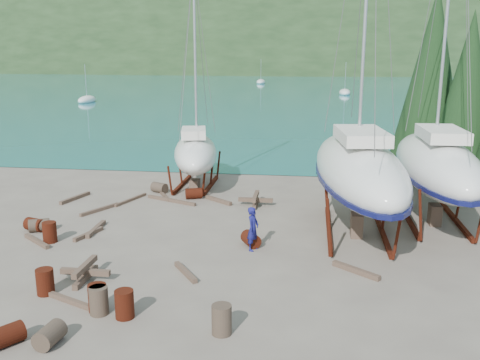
# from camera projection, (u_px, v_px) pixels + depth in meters

# --- Properties ---
(ground) EXTENTS (600.00, 600.00, 0.00)m
(ground) POSITION_uv_depth(u_px,v_px,m) (196.00, 264.00, 20.27)
(ground) COLOR #5D5349
(ground) RESTS_ON ground
(bay_water) EXTENTS (700.00, 700.00, 0.00)m
(bay_water) POSITION_uv_depth(u_px,v_px,m) (306.00, 63.00, 323.55)
(bay_water) COLOR #19747D
(bay_water) RESTS_ON ground
(far_hill) EXTENTS (800.00, 360.00, 110.00)m
(far_hill) POSITION_uv_depth(u_px,v_px,m) (306.00, 63.00, 328.37)
(far_hill) COLOR black
(far_hill) RESTS_ON ground
(far_house_left) EXTENTS (6.60, 5.60, 5.60)m
(far_house_left) POSITION_uv_depth(u_px,v_px,m) (149.00, 63.00, 210.22)
(far_house_left) COLOR beige
(far_house_left) RESTS_ON ground
(far_house_center) EXTENTS (6.60, 5.60, 5.60)m
(far_house_center) POSITION_uv_depth(u_px,v_px,m) (249.00, 63.00, 205.08)
(far_house_center) COLOR beige
(far_house_center) RESTS_ON ground
(far_house_right) EXTENTS (6.60, 5.60, 5.60)m
(far_house_right) POSITION_uv_depth(u_px,v_px,m) (383.00, 63.00, 198.65)
(far_house_right) COLOR beige
(far_house_right) RESTS_ON ground
(cypress_near_right) EXTENTS (3.60, 3.60, 10.00)m
(cypress_near_right) POSITION_uv_depth(u_px,v_px,m) (468.00, 90.00, 28.84)
(cypress_near_right) COLOR black
(cypress_near_right) RESTS_ON ground
(cypress_back_left) EXTENTS (4.14, 4.14, 11.50)m
(cypress_back_left) POSITION_uv_depth(u_px,v_px,m) (432.00, 72.00, 30.75)
(cypress_back_left) COLOR black
(cypress_back_left) RESTS_ON ground
(moored_boat_left) EXTENTS (2.00, 5.00, 6.05)m
(moored_boat_left) POSITION_uv_depth(u_px,v_px,m) (87.00, 100.00, 81.80)
(moored_boat_left) COLOR silver
(moored_boat_left) RESTS_ON ground
(moored_boat_mid) EXTENTS (2.00, 5.00, 6.05)m
(moored_boat_mid) POSITION_uv_depth(u_px,v_px,m) (345.00, 93.00, 95.92)
(moored_boat_mid) COLOR silver
(moored_boat_mid) RESTS_ON ground
(moored_boat_far) EXTENTS (2.00, 5.00, 6.05)m
(moored_boat_far) POSITION_uv_depth(u_px,v_px,m) (261.00, 82.00, 127.11)
(moored_boat_far) COLOR silver
(moored_boat_far) RESTS_ON ground
(large_sailboat_near) EXTENTS (4.63, 11.70, 17.95)m
(large_sailboat_near) POSITION_uv_depth(u_px,v_px,m) (358.00, 169.00, 23.11)
(large_sailboat_near) COLOR silver
(large_sailboat_near) RESTS_ON ground
(large_sailboat_far) EXTENTS (3.39, 10.82, 17.00)m
(large_sailboat_far) POSITION_uv_depth(u_px,v_px,m) (437.00, 164.00, 24.65)
(large_sailboat_far) COLOR silver
(large_sailboat_far) RESTS_ON ground
(small_sailboat_shore) EXTENTS (4.01, 8.18, 12.54)m
(small_sailboat_shore) POSITION_uv_depth(u_px,v_px,m) (195.00, 152.00, 31.22)
(small_sailboat_shore) COLOR silver
(small_sailboat_shore) RESTS_ON ground
(worker) EXTENTS (0.60, 0.75, 1.80)m
(worker) POSITION_uv_depth(u_px,v_px,m) (253.00, 229.00, 21.48)
(worker) COLOR #141459
(worker) RESTS_ON ground
(drum_1) EXTENTS (0.67, 0.94, 0.58)m
(drum_1) POSITION_uv_depth(u_px,v_px,m) (50.00, 335.00, 14.65)
(drum_1) COLOR #2D2823
(drum_1) RESTS_ON ground
(drum_2) EXTENTS (1.02, 0.83, 0.58)m
(drum_2) POSITION_uv_depth(u_px,v_px,m) (35.00, 225.00, 23.91)
(drum_2) COLOR #55200E
(drum_2) RESTS_ON ground
(drum_4) EXTENTS (1.03, 0.85, 0.58)m
(drum_4) POSITION_uv_depth(u_px,v_px,m) (194.00, 193.00, 29.08)
(drum_4) COLOR #55200E
(drum_4) RESTS_ON ground
(drum_5) EXTENTS (0.58, 0.58, 0.88)m
(drum_5) POSITION_uv_depth(u_px,v_px,m) (222.00, 320.00, 15.19)
(drum_5) COLOR #2D2823
(drum_5) RESTS_ON ground
(drum_6) EXTENTS (0.93, 1.05, 0.58)m
(drum_6) POSITION_uv_depth(u_px,v_px,m) (251.00, 239.00, 22.07)
(drum_6) COLOR #55200E
(drum_6) RESTS_ON ground
(drum_7) EXTENTS (0.58, 0.58, 0.88)m
(drum_7) POSITION_uv_depth(u_px,v_px,m) (124.00, 304.00, 16.12)
(drum_7) COLOR #55200E
(drum_7) RESTS_ON ground
(drum_8) EXTENTS (0.58, 0.58, 0.88)m
(drum_8) POSITION_uv_depth(u_px,v_px,m) (50.00, 232.00, 22.46)
(drum_8) COLOR #55200E
(drum_8) RESTS_ON ground
(drum_9) EXTENTS (1.05, 0.92, 0.58)m
(drum_9) POSITION_uv_depth(u_px,v_px,m) (159.00, 188.00, 30.30)
(drum_9) COLOR #2D2823
(drum_9) RESTS_ON ground
(drum_10) EXTENTS (0.58, 0.58, 0.88)m
(drum_10) POSITION_uv_depth(u_px,v_px,m) (98.00, 298.00, 16.52)
(drum_10) COLOR #55200E
(drum_10) RESTS_ON ground
(drum_12) EXTENTS (0.98, 1.05, 0.58)m
(drum_12) POSITION_uv_depth(u_px,v_px,m) (7.00, 335.00, 14.65)
(drum_12) COLOR #55200E
(drum_12) RESTS_ON ground
(drum_14) EXTENTS (0.58, 0.58, 0.88)m
(drum_14) POSITION_uv_depth(u_px,v_px,m) (45.00, 282.00, 17.67)
(drum_14) COLOR #55200E
(drum_14) RESTS_ON ground
(drum_15) EXTENTS (1.04, 0.90, 0.58)m
(drum_15) POSITION_uv_depth(u_px,v_px,m) (39.00, 225.00, 23.82)
(drum_15) COLOR #2D2823
(drum_15) RESTS_ON ground
(drum_16) EXTENTS (0.58, 0.58, 0.88)m
(drum_16) POSITION_uv_depth(u_px,v_px,m) (99.00, 301.00, 16.34)
(drum_16) COLOR #2D2823
(drum_16) RESTS_ON ground
(timber_0) EXTENTS (1.37, 2.23, 0.14)m
(timber_0) POSITION_uv_depth(u_px,v_px,m) (163.00, 195.00, 29.63)
(timber_0) COLOR brown
(timber_0) RESTS_ON ground
(timber_1) EXTENTS (1.66, 1.42, 0.19)m
(timber_1) POSITION_uv_depth(u_px,v_px,m) (356.00, 270.00, 19.42)
(timber_1) COLOR brown
(timber_1) RESTS_ON ground
(timber_2) EXTENTS (0.81, 2.26, 0.19)m
(timber_2) POSITION_uv_depth(u_px,v_px,m) (75.00, 198.00, 28.92)
(timber_2) COLOR brown
(timber_2) RESTS_ON ground
(timber_4) EXTENTS (0.72, 1.73, 0.17)m
(timber_4) POSITION_uv_depth(u_px,v_px,m) (88.00, 234.00, 23.28)
(timber_4) COLOR brown
(timber_4) RESTS_ON ground
(timber_5) EXTENTS (2.42, 1.22, 0.16)m
(timber_5) POSITION_uv_depth(u_px,v_px,m) (69.00, 300.00, 17.15)
(timber_5) COLOR brown
(timber_5) RESTS_ON ground
(timber_6) EXTENTS (1.62, 1.33, 0.19)m
(timber_6) POSITION_uv_depth(u_px,v_px,m) (219.00, 200.00, 28.45)
(timber_6) COLOR brown
(timber_6) RESTS_ON ground
(timber_7) EXTENTS (1.19, 1.59, 0.17)m
(timber_7) POSITION_uv_depth(u_px,v_px,m) (186.00, 272.00, 19.31)
(timber_7) COLOR brown
(timber_7) RESTS_ON ground
(timber_8) EXTENTS (0.25, 2.07, 0.19)m
(timber_8) POSITION_uv_depth(u_px,v_px,m) (96.00, 229.00, 23.92)
(timber_8) COLOR brown
(timber_8) RESTS_ON ground
(timber_10) EXTENTS (2.95, 1.45, 0.16)m
(timber_10) POSITION_uv_depth(u_px,v_px,m) (171.00, 200.00, 28.50)
(timber_10) COLOR brown
(timber_10) RESTS_ON ground
(timber_12) EXTENTS (1.73, 1.40, 0.17)m
(timber_12) POSITION_uv_depth(u_px,v_px,m) (37.00, 241.00, 22.44)
(timber_12) COLOR brown
(timber_12) RESTS_ON ground
(timber_15) EXTENTS (0.98, 2.50, 0.15)m
(timber_15) POSITION_uv_depth(u_px,v_px,m) (131.00, 200.00, 28.65)
(timber_15) COLOR brown
(timber_15) RESTS_ON ground
(timber_17) EXTENTS (1.26, 2.22, 0.16)m
(timber_17) POSITION_uv_depth(u_px,v_px,m) (100.00, 209.00, 26.88)
(timber_17) COLOR brown
(timber_17) RESTS_ON ground
(timber_pile_fore) EXTENTS (1.80, 1.80, 0.60)m
(timber_pile_fore) POSITION_uv_depth(u_px,v_px,m) (85.00, 272.00, 18.80)
(timber_pile_fore) COLOR brown
(timber_pile_fore) RESTS_ON ground
(timber_pile_aft) EXTENTS (1.80, 1.80, 0.60)m
(timber_pile_aft) POSITION_uv_depth(u_px,v_px,m) (256.00, 200.00, 27.79)
(timber_pile_aft) COLOR brown
(timber_pile_aft) RESTS_ON ground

